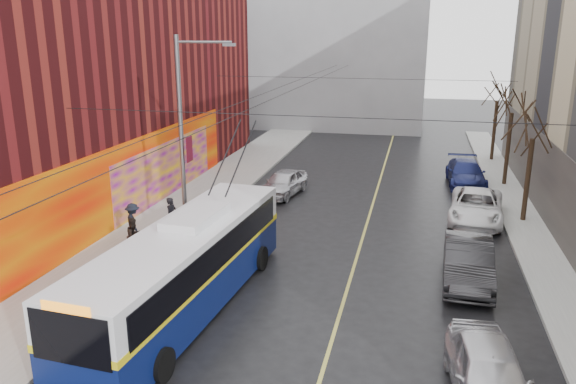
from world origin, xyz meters
name	(u,v)px	position (x,y,z in m)	size (l,w,h in m)	color
sidewalk_left	(171,221)	(-8.00, 12.00, 0.07)	(4.00, 60.00, 0.15)	gray
sidewalk_right	(538,250)	(9.00, 12.00, 0.07)	(2.00, 60.00, 0.15)	gray
lane_line	(367,224)	(1.50, 14.00, 0.00)	(0.12, 50.00, 0.01)	#BFB74C
building_left	(38,73)	(-15.99, 13.99, 6.99)	(12.11, 36.00, 14.00)	#521013
building_far	(325,32)	(-6.00, 44.99, 9.02)	(20.50, 12.10, 18.00)	gray
streetlight_pole	(185,134)	(-6.14, 10.00, 4.85)	(2.65, 0.60, 9.00)	slate
catenary_wires	(291,92)	(-2.54, 14.77, 6.25)	(18.00, 60.00, 0.22)	black
tree_near	(535,123)	(9.00, 16.00, 4.98)	(3.20, 3.20, 6.40)	black
tree_mid	(513,100)	(9.00, 23.00, 5.25)	(3.20, 3.20, 6.68)	black
tree_far	(498,90)	(9.00, 30.00, 5.14)	(3.20, 3.20, 6.57)	black
puddle	(79,353)	(-5.64, 0.46, 0.00)	(1.98, 2.91, 0.01)	black
pigeons_flying	(256,85)	(-2.78, 9.60, 7.04)	(3.70, 0.93, 2.78)	slate
trolleybus	(185,267)	(-3.61, 3.76, 1.56)	(3.42, 12.00, 5.62)	#091345
parked_car_a	(489,374)	(5.80, 0.89, 0.78)	(1.84, 4.57, 1.56)	silver
parked_car_b	(468,262)	(5.80, 8.21, 0.82)	(1.73, 4.97, 1.64)	#28272A
parked_car_c	(476,206)	(6.72, 15.74, 0.75)	(2.50, 5.41, 1.50)	white
parked_car_d	(466,173)	(6.68, 22.59, 0.76)	(2.12, 5.23, 1.52)	navy
following_car	(283,183)	(-3.71, 18.05, 0.72)	(1.71, 4.25, 1.45)	#B7B7BC
pedestrian_a	(172,217)	(-6.92, 9.92, 1.06)	(0.66, 0.43, 1.81)	black
pedestrian_b	(134,236)	(-7.52, 7.51, 0.95)	(0.78, 0.61, 1.60)	black
pedestrian_c	(133,222)	(-8.33, 8.95, 1.01)	(1.11, 0.64, 1.72)	black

